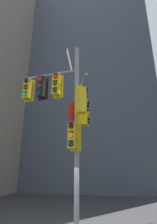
{
  "coord_description": "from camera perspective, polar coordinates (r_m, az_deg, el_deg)",
  "views": [
    {
      "loc": [
        1.82,
        -6.96,
        2.36
      ],
      "look_at": [
        -0.01,
        0.34,
        4.86
      ],
      "focal_mm": 28.91,
      "sensor_mm": 36.0,
      "label": 1
    }
  ],
  "objects": [
    {
      "name": "building_mid_block",
      "position": [
        38.26,
        4.33,
        20.83
      ],
      "size": [
        17.82,
        17.82,
        53.03
      ],
      "primitive_type": "cube",
      "color": "#4C5460",
      "rests_on": "ground"
    },
    {
      "name": "signal_pole_assembly",
      "position": [
        7.71,
        -4.77,
        1.33
      ],
      "size": [
        3.59,
        2.4,
        7.94
      ],
      "color": "gray",
      "rests_on": "ground"
    }
  ]
}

